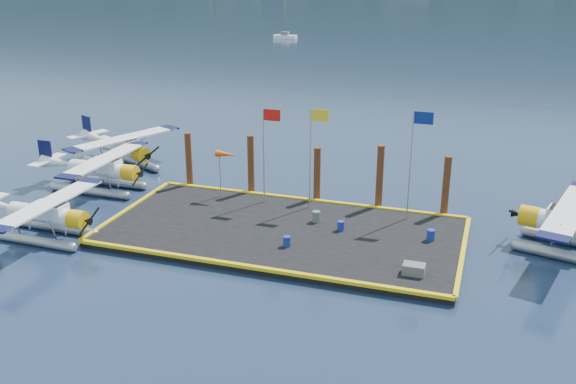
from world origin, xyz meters
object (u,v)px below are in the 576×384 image
Objects in this scene: seaplane_c at (122,150)px; piling_1 at (251,167)px; flagpole_blue at (415,150)px; piling_2 at (317,176)px; drum_5 at (316,217)px; drum_3 at (287,241)px; piling_0 at (189,162)px; crate at (414,269)px; seaplane_b at (102,172)px; piling_4 at (446,188)px; seaplane_d at (576,229)px; flagpole_red at (267,141)px; windsock at (226,155)px; drum_4 at (431,235)px; flagpole_yellow at (314,144)px; drum_2 at (341,226)px; piling_3 at (380,179)px; seaplane_a at (46,217)px.

piling_1 is (11.37, -2.62, 0.66)m from seaplane_c.
flagpole_blue reaches higher than piling_2.
drum_5 is 6.82m from piling_1.
piling_0 is (-9.47, 7.49, 1.31)m from drum_3.
crate is (23.25, -11.22, -0.77)m from seaplane_c.
crate is 0.25× the size of piling_1.
piling_4 is (22.52, 2.08, 0.63)m from seaplane_b.
piling_0 reaches higher than seaplane_d.
flagpole_red is at bearing -171.57° from piling_4.
drum_5 is at bearing -18.03° from windsock.
drum_4 is at bearing -60.86° from flagpole_blue.
drum_4 is at bearing 97.42° from seaplane_c.
flagpole_yellow is 5.87m from windsock.
flagpole_red reaches higher than drum_5.
drum_2 is at bearing -21.11° from piling_0.
piling_0 reaches higher than drum_3.
flagpole_red is (-17.83, 1.20, 2.91)m from seaplane_d.
seaplane_b is 18.66m from piling_3.
drum_4 is at bearing -14.38° from flagpole_red.
piling_3 is (8.50, 0.00, 0.05)m from piling_1.
piling_2 is 4.01m from piling_3.
seaplane_c is 2.26× the size of piling_4.
crate is at bearing -94.24° from drum_4.
drum_3 is (16.34, -10.11, -0.75)m from seaplane_c.
drum_2 is (-12.33, -1.72, -0.80)m from seaplane_d.
flagpole_red is 0.97× the size of flagpole_yellow.
flagpole_red reaches higher than windsock.
drum_5 is (-6.66, 0.55, 0.02)m from drum_4.
seaplane_a is 1.41× the size of flagpole_red.
piling_1 is 0.98× the size of piling_3.
flagpole_red is at bearing 130.74° from seaplane_a.
seaplane_d is 2.39× the size of piling_0.
seaplane_d is 14.51× the size of drum_5.
drum_4 is (23.57, -6.91, -0.73)m from seaplane_c.
drum_3 is at bearing -134.21° from flagpole_blue.
flagpole_blue is (-1.50, 2.69, 3.97)m from drum_4.
flagpole_yellow reaches higher than piling_4.
seaplane_c is at bearing 148.25° from drum_3.
seaplane_c reaches higher than crate.
flagpole_blue is at bearing 92.06° from seaplane_b.
windsock is (-5.73, 0.00, -1.28)m from flagpole_yellow.
drum_3 reaches higher than drum_2.
windsock is at bearing 101.25° from seaplane_d.
drum_2 is 0.09× the size of flagpole_red.
drum_5 is at bearing 84.66° from seaplane_b.
piling_2 is at bearing 0.00° from piling_0.
windsock is at bearing 160.47° from drum_2.
seaplane_d is at bearing -3.84° from flagpole_red.
seaplane_d is 3.07× the size of windsock.
drum_3 reaches higher than crate.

